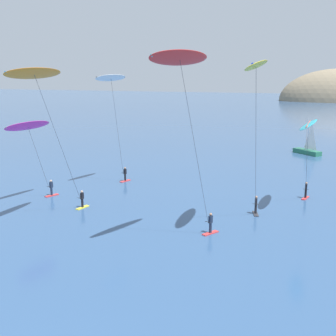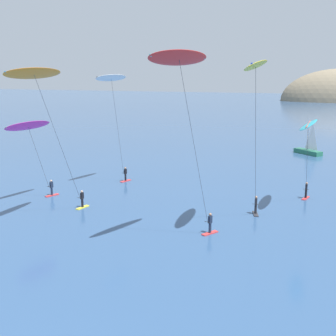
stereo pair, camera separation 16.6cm
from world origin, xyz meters
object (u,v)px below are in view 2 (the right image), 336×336
(kitesurfer_yellow, at_px, (256,77))
(kitesurfer_cyan, at_px, (308,130))
(sailboat_near, at_px, (307,150))
(kitesurfer_magenta, at_px, (30,131))
(kitesurfer_red, at_px, (182,71))
(kitesurfer_white, at_px, (113,88))
(kitesurfer_orange, at_px, (38,83))

(kitesurfer_yellow, bearing_deg, kitesurfer_cyan, 68.21)
(sailboat_near, height_order, kitesurfer_magenta, kitesurfer_magenta)
(sailboat_near, height_order, kitesurfer_red, kitesurfer_red)
(kitesurfer_magenta, bearing_deg, kitesurfer_yellow, -1.73)
(kitesurfer_white, bearing_deg, kitesurfer_magenta, -115.18)
(kitesurfer_magenta, relative_size, kitesurfer_yellow, 0.60)
(kitesurfer_red, bearing_deg, kitesurfer_orange, 179.66)
(kitesurfer_red, relative_size, kitesurfer_cyan, 1.65)
(kitesurfer_orange, xyz_separation_m, kitesurfer_yellow, (16.02, 4.60, 0.46))
(kitesurfer_orange, bearing_deg, kitesurfer_magenta, 137.13)
(sailboat_near, distance_m, kitesurfer_orange, 47.42)
(kitesurfer_orange, bearing_deg, sailboat_near, 68.32)
(kitesurfer_white, distance_m, kitesurfer_yellow, 19.97)
(kitesurfer_white, bearing_deg, kitesurfer_yellow, -28.45)
(kitesurfer_magenta, bearing_deg, kitesurfer_red, -16.77)
(sailboat_near, height_order, kitesurfer_white, kitesurfer_white)
(kitesurfer_magenta, relative_size, kitesurfer_orange, 0.63)
(kitesurfer_white, height_order, kitesurfer_yellow, kitesurfer_yellow)
(kitesurfer_magenta, relative_size, kitesurfer_white, 0.65)
(kitesurfer_orange, distance_m, kitesurfer_yellow, 16.67)
(kitesurfer_orange, relative_size, kitesurfer_yellow, 0.96)
(kitesurfer_magenta, height_order, kitesurfer_orange, kitesurfer_orange)
(kitesurfer_red, bearing_deg, sailboat_near, 83.32)
(kitesurfer_red, bearing_deg, kitesurfer_white, 133.66)
(kitesurfer_magenta, distance_m, kitesurfer_orange, 9.03)
(kitesurfer_cyan, bearing_deg, sailboat_near, 94.34)
(sailboat_near, xyz_separation_m, kitesurfer_white, (-18.54, -28.76, 10.30))
(kitesurfer_yellow, height_order, kitesurfer_cyan, kitesurfer_yellow)
(kitesurfer_red, height_order, kitesurfer_cyan, kitesurfer_red)
(kitesurfer_magenta, bearing_deg, kitesurfer_orange, -42.87)
(kitesurfer_magenta, distance_m, kitesurfer_cyan, 26.11)
(kitesurfer_orange, height_order, kitesurfer_yellow, kitesurfer_yellow)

